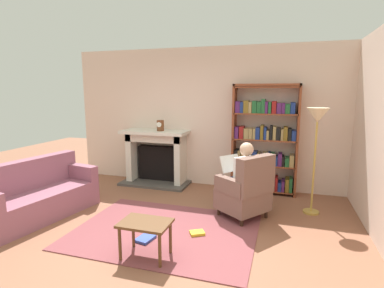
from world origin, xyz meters
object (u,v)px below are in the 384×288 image
(fireplace, at_px, (157,155))
(bookshelf, at_px, (264,142))
(armchair_reading, at_px, (246,191))
(seated_reader, at_px, (241,176))
(sofa_floral, at_px, (37,196))
(side_table, at_px, (145,227))
(mantel_clock, at_px, (160,126))
(floor_lamp, at_px, (317,125))

(fireplace, relative_size, bookshelf, 0.68)
(armchair_reading, xyz_separation_m, seated_reader, (-0.09, 0.07, 0.20))
(fireplace, height_order, sofa_floral, fireplace)
(armchair_reading, distance_m, side_table, 1.70)
(fireplace, xyz_separation_m, side_table, (1.03, -2.66, -0.22))
(armchair_reading, bearing_deg, bookshelf, -149.72)
(seated_reader, bearing_deg, bookshelf, -154.43)
(mantel_clock, bearing_deg, side_table, -70.76)
(mantel_clock, relative_size, sofa_floral, 0.12)
(armchair_reading, distance_m, floor_lamp, 1.43)
(fireplace, relative_size, floor_lamp, 0.84)
(side_table, relative_size, floor_lamp, 0.34)
(seated_reader, xyz_separation_m, side_table, (-0.85, -1.48, -0.26))
(armchair_reading, relative_size, seated_reader, 0.85)
(mantel_clock, distance_m, armchair_reading, 2.30)
(seated_reader, bearing_deg, fireplace, -85.39)
(armchair_reading, bearing_deg, side_table, 3.06)
(fireplace, relative_size, mantel_clock, 6.47)
(side_table, bearing_deg, sofa_floral, 164.81)
(mantel_clock, height_order, floor_lamp, floor_lamp)
(sofa_floral, bearing_deg, armchair_reading, -63.89)
(armchair_reading, height_order, floor_lamp, floor_lamp)
(fireplace, bearing_deg, floor_lamp, -14.33)
(fireplace, distance_m, side_table, 2.86)
(armchair_reading, relative_size, floor_lamp, 0.60)
(armchair_reading, height_order, seated_reader, seated_reader)
(fireplace, bearing_deg, bookshelf, 0.96)
(bookshelf, relative_size, armchair_reading, 2.06)
(fireplace, xyz_separation_m, mantel_clock, (0.13, -0.10, 0.62))
(sofa_floral, distance_m, side_table, 2.13)
(mantel_clock, bearing_deg, sofa_floral, -119.99)
(side_table, bearing_deg, seated_reader, 60.26)
(bookshelf, distance_m, sofa_floral, 3.85)
(armchair_reading, relative_size, side_table, 1.73)
(armchair_reading, xyz_separation_m, sofa_floral, (-2.99, -0.86, -0.10))
(sofa_floral, bearing_deg, side_table, -95.06)
(mantel_clock, height_order, seated_reader, mantel_clock)
(seated_reader, relative_size, floor_lamp, 0.70)
(mantel_clock, relative_size, bookshelf, 0.11)
(mantel_clock, relative_size, side_table, 0.38)
(sofa_floral, xyz_separation_m, side_table, (2.05, -0.56, 0.04))
(sofa_floral, bearing_deg, seated_reader, -62.13)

